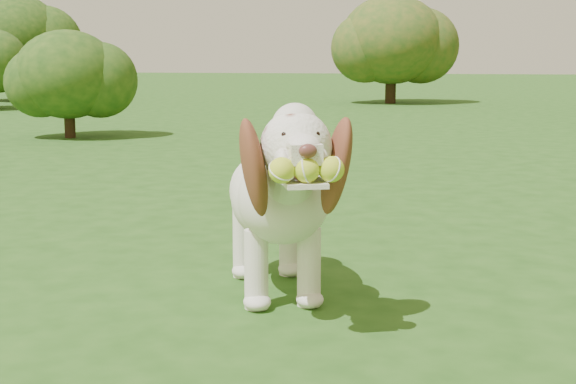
# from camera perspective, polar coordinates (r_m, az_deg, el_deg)

# --- Properties ---
(ground) EXTENTS (80.00, 80.00, 0.00)m
(ground) POSITION_cam_1_polar(r_m,az_deg,el_deg) (3.19, -7.83, -8.69)
(ground) COLOR #1F4814
(ground) RESTS_ON ground
(dog) EXTENTS (0.73, 1.25, 0.84)m
(dog) POSITION_cam_1_polar(r_m,az_deg,el_deg) (3.29, -0.74, -0.04)
(dog) COLOR silver
(dog) RESTS_ON ground
(shrub_a) EXTENTS (1.26, 1.26, 1.30)m
(shrub_a) POSITION_cam_1_polar(r_m,az_deg,el_deg) (10.11, -15.41, 8.06)
(shrub_a) COLOR #382314
(shrub_a) RESTS_ON ground
(shrub_i) EXTENTS (2.12, 2.12, 2.20)m
(shrub_i) POSITION_cam_1_polar(r_m,az_deg,el_deg) (16.85, 7.38, 10.67)
(shrub_i) COLOR #382314
(shrub_i) RESTS_ON ground
(shrub_g) EXTENTS (2.23, 2.23, 2.31)m
(shrub_g) POSITION_cam_1_polar(r_m,az_deg,el_deg) (18.55, -19.02, 10.33)
(shrub_g) COLOR #382314
(shrub_g) RESTS_ON ground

